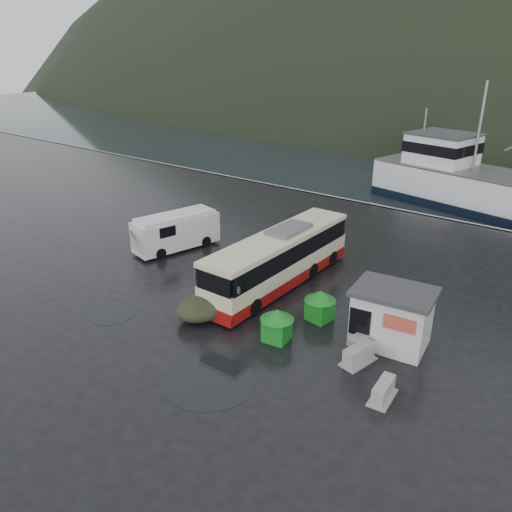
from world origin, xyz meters
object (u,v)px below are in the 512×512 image
Objects in this scene: ticket_kiosk at (388,343)px; jersey_barrier_c at (382,399)px; fishing_trawler at (504,200)px; waste_bin_right at (277,339)px; coach_bus at (279,284)px; jersey_barrier_b at (358,362)px; dome_tent at (205,317)px; jersey_barrier_a at (364,349)px; white_van at (177,248)px; waste_bin_left at (319,319)px.

ticket_kiosk reaches higher than jersey_barrier_c.
ticket_kiosk is at bearing 110.74° from jersey_barrier_c.
waste_bin_right is at bearing -82.45° from fishing_trawler.
coach_bus is 8.25m from jersey_barrier_b.
jersey_barrier_a is at bearing 16.22° from dome_tent.
white_van is 0.20× the size of fishing_trawler.
dome_tent is at bearing 177.48° from jersey_barrier_c.
jersey_barrier_b is at bearing -2.40° from white_van.
waste_bin_left is 5.68m from dome_tent.
jersey_barrier_c is (17.44, -5.96, 0.00)m from white_van.
jersey_barrier_a is 1.16× the size of jersey_barrier_c.
white_van reaches higher than waste_bin_right.
waste_bin_right is 3.86m from jersey_barrier_b.
waste_bin_right is 5.71m from jersey_barrier_c.
waste_bin_left is (3.91, -2.02, 0.00)m from coach_bus.
jersey_barrier_c is at bearing -9.18° from waste_bin_right.
coach_bus reaches higher than white_van.
jersey_barrier_a is (15.36, -3.32, 0.00)m from white_van.
waste_bin_right is 4.08m from dome_tent.
dome_tent is at bearing -22.22° from white_van.
white_van reaches higher than waste_bin_left.
dome_tent reaches higher than jersey_barrier_c.
jersey_barrier_a reaches higher than jersey_barrier_b.
waste_bin_right is 30.89m from fishing_trawler.
dome_tent is at bearing -98.40° from coach_bus.
jersey_barrier_a is at bearing -126.84° from ticket_kiosk.
ticket_kiosk is at bearing 60.66° from jersey_barrier_a.
white_van is 3.51× the size of jersey_barrier_b.
fishing_trawler is at bearing 76.69° from coach_bus.
dome_tent is (7.75, -5.53, 0.00)m from white_van.
coach_bus is at bearing 158.00° from ticket_kiosk.
waste_bin_right is at bearing 170.82° from jersey_barrier_c.
dome_tent is at bearing -165.34° from ticket_kiosk.
white_van is 1.87× the size of dome_tent.
waste_bin_right is at bearing -170.17° from jersey_barrier_b.
waste_bin_left is at bearing 35.33° from dome_tent.
white_van is 3.83× the size of jersey_barrier_c.
fishing_trawler reaches higher than coach_bus.
white_van is 16.15m from ticket_kiosk.
dome_tent reaches higher than jersey_barrier_b.
ticket_kiosk is (3.62, 0.08, 0.00)m from waste_bin_left.
jersey_barrier_b is (-0.40, -2.22, 0.00)m from ticket_kiosk.
white_van is (-8.48, 0.22, 0.00)m from coach_bus.
fishing_trawler is (2.56, 30.79, 0.00)m from waste_bin_right.
dome_tent is (-4.05, -0.49, 0.00)m from waste_bin_right.
jersey_barrier_b is (0.25, -1.07, 0.00)m from jersey_barrier_a.
fishing_trawler is (14.36, 25.74, 0.00)m from white_van.
waste_bin_right is (11.80, -5.04, 0.00)m from white_van.
coach_bus is 7.54m from jersey_barrier_a.
jersey_barrier_a is at bearing -75.72° from fishing_trawler.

